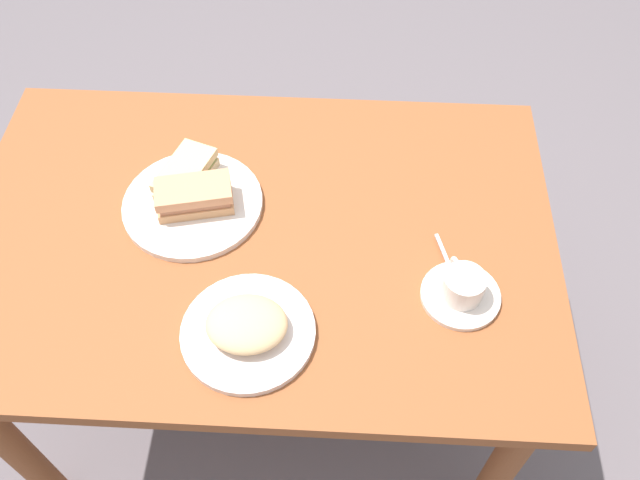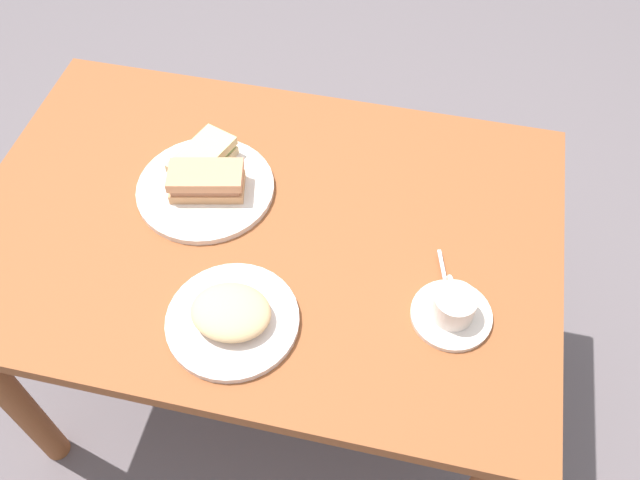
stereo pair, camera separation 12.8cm
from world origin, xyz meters
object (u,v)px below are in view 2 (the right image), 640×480
Objects in this scene: sandwich_plate at (206,188)px; spoon at (445,279)px; coffee_cup at (454,305)px; sandwich_back at (203,159)px; coffee_saucer at (451,315)px; dining_table at (265,256)px; sandwich_front at (207,181)px; side_plate at (233,320)px.

spoon reaches higher than sandwich_plate.
coffee_cup reaches higher than sandwich_plate.
coffee_saucer is at bearing -23.77° from sandwich_back.
sandwich_plate is at bearing 160.36° from coffee_cup.
spoon is (0.37, -0.06, 0.12)m from dining_table.
sandwich_front reaches higher than sandwich_back.
sandwich_plate is 1.77× the size of sandwich_back.
coffee_cup is (0.54, -0.24, 0.00)m from sandwich_back.
spoon is at bearing -9.07° from dining_table.
sandwich_plate is (-0.14, 0.06, 0.12)m from dining_table.
side_plate reaches higher than coffee_saucer.
coffee_cup is at bearing -19.64° from sandwich_plate.
coffee_saucer is (0.39, -0.13, 0.11)m from dining_table.
coffee_saucer is at bearing -19.30° from sandwich_front.
side_plate is (0.14, -0.28, -0.03)m from sandwich_front.
sandwich_back is at bearing 144.39° from dining_table.
sandwich_back is 1.09× the size of coffee_saucer.
sandwich_front is 1.01× the size of sandwich_back.
sandwich_plate is 0.52m from spoon.
side_plate is (0.16, -0.34, -0.03)m from sandwich_back.
sandwich_front is at bearing 116.11° from side_plate.
sandwich_plate is 0.56m from coffee_cup.
coffee_saucer is at bearing 14.37° from side_plate.
sandwich_plate is at bearing 156.26° from dining_table.
spoon is (-0.02, 0.07, 0.01)m from coffee_saucer.
sandwich_plate is 1.18× the size of side_plate.
coffee_saucer is 1.47× the size of coffee_cup.
dining_table is 4.94× the size of side_plate.
coffee_cup is (0.39, -0.13, 0.15)m from dining_table.
spoon is (0.50, -0.11, -0.03)m from sandwich_front.
coffee_cup is 0.39m from side_plate.
spoon is at bearing 106.00° from coffee_cup.
sandwich_back is at bearing 156.23° from coffee_saucer.
sandwich_plate is 0.32m from side_plate.
dining_table is at bearing 161.65° from coffee_saucer.
sandwich_front is at bearing 160.70° from coffee_saucer.
sandwich_back is 0.38m from side_plate.
spoon is at bearing 25.00° from side_plate.
sandwich_plate is at bearing 117.00° from side_plate.
coffee_saucer is 0.03m from coffee_cup.
sandwich_plate is at bearing 160.22° from coffee_saucer.
coffee_saucer is (0.53, -0.19, -0.00)m from sandwich_plate.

